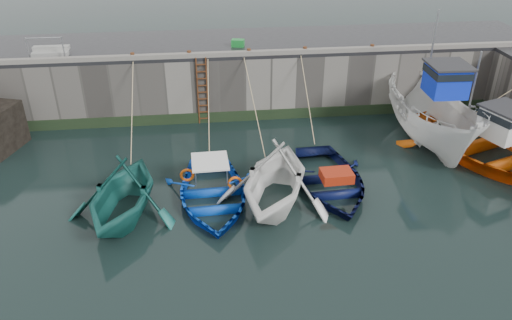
{
  "coord_description": "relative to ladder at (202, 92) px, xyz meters",
  "views": [
    {
      "loc": [
        -2.07,
        -11.86,
        10.05
      ],
      "look_at": [
        -0.22,
        3.88,
        1.2
      ],
      "focal_mm": 35.0,
      "sensor_mm": 36.0,
      "label": 1
    }
  ],
  "objects": [
    {
      "name": "ground",
      "position": [
        2.0,
        -9.91,
        -1.59
      ],
      "size": [
        120.0,
        120.0,
        0.0
      ],
      "primitive_type": "plane",
      "color": "black",
      "rests_on": "ground"
    },
    {
      "name": "quay_back",
      "position": [
        2.0,
        2.59,
        -0.09
      ],
      "size": [
        30.0,
        5.0,
        3.0
      ],
      "primitive_type": "cube",
      "color": "slate",
      "rests_on": "ground"
    },
    {
      "name": "road_back",
      "position": [
        2.0,
        2.59,
        1.49
      ],
      "size": [
        30.0,
        5.0,
        0.16
      ],
      "primitive_type": "cube",
      "color": "black",
      "rests_on": "quay_back"
    },
    {
      "name": "kerb_back",
      "position": [
        2.0,
        0.24,
        1.67
      ],
      "size": [
        30.0,
        0.3,
        0.2
      ],
      "primitive_type": "cube",
      "color": "slate",
      "rests_on": "road_back"
    },
    {
      "name": "algae_back",
      "position": [
        2.0,
        0.05,
        -1.34
      ],
      "size": [
        30.0,
        0.08,
        0.5
      ],
      "primitive_type": "cube",
      "color": "black",
      "rests_on": "ground"
    },
    {
      "name": "ladder",
      "position": [
        0.0,
        0.0,
        0.0
      ],
      "size": [
        0.51,
        0.08,
        3.2
      ],
      "color": "#3F1E0F",
      "rests_on": "ground"
    },
    {
      "name": "boat_near_white",
      "position": [
        -2.91,
        -7.25,
        -1.59
      ],
      "size": [
        4.88,
        5.37,
        2.45
      ],
      "primitive_type": "imported",
      "rotation": [
        0.0,
        0.0,
        -0.21
      ],
      "color": "#1C625A",
      "rests_on": "ground"
    },
    {
      "name": "boat_near_white_rope",
      "position": [
        -2.91,
        -2.33,
        -1.59
      ],
      "size": [
        0.04,
        5.49,
        3.1
      ],
      "primitive_type": null,
      "color": "tan",
      "rests_on": "ground"
    },
    {
      "name": "boat_near_blue",
      "position": [
        0.12,
        -6.69,
        -1.59
      ],
      "size": [
        3.78,
        5.2,
        1.06
      ],
      "primitive_type": "imported",
      "rotation": [
        0.0,
        0.0,
        0.03
      ],
      "color": "blue",
      "rests_on": "ground"
    },
    {
      "name": "boat_near_blue_rope",
      "position": [
        0.12,
        -2.05,
        -1.59
      ],
      "size": [
        0.04,
        5.01,
        3.1
      ],
      "primitive_type": null,
      "color": "tan",
      "rests_on": "ground"
    },
    {
      "name": "boat_near_blacktrim",
      "position": [
        2.32,
        -7.1,
        -1.59
      ],
      "size": [
        5.82,
        6.23,
        2.65
      ],
      "primitive_type": "imported",
      "rotation": [
        0.0,
        0.0,
        -0.36
      ],
      "color": "white",
      "rests_on": "ground"
    },
    {
      "name": "boat_near_blacktrim_rope",
      "position": [
        2.32,
        -2.26,
        -1.59
      ],
      "size": [
        0.04,
        5.36,
        3.1
      ],
      "primitive_type": null,
      "color": "tan",
      "rests_on": "ground"
    },
    {
      "name": "boat_near_navy",
      "position": [
        4.52,
        -6.24,
        -1.59
      ],
      "size": [
        3.86,
        5.28,
        1.07
      ],
      "primitive_type": "imported",
      "rotation": [
        0.0,
        0.0,
        0.04
      ],
      "color": "#09103A",
      "rests_on": "ground"
    },
    {
      "name": "boat_near_navy_rope",
      "position": [
        4.52,
        -1.83,
        -1.59
      ],
      "size": [
        0.04,
        4.62,
        3.1
      ],
      "primitive_type": null,
      "color": "tan",
      "rests_on": "ground"
    },
    {
      "name": "boat_far_white",
      "position": [
        9.78,
        -3.16,
        -0.4
      ],
      "size": [
        3.06,
        7.45,
        5.84
      ],
      "rotation": [
        0.0,
        0.0,
        -0.04
      ],
      "color": "silver",
      "rests_on": "ground"
    },
    {
      "name": "boat_far_orange",
      "position": [
        11.51,
        -4.74,
        -1.1
      ],
      "size": [
        7.39,
        8.68,
        4.52
      ],
      "rotation": [
        0.0,
        0.0,
        0.34
      ],
      "color": "#E5580C",
      "rests_on": "ground"
    },
    {
      "name": "fish_crate",
      "position": [
        1.82,
        1.7,
        1.73
      ],
      "size": [
        0.67,
        0.51,
        0.33
      ],
      "primitive_type": "cube",
      "rotation": [
        0.0,
        0.0,
        -0.25
      ],
      "color": "#177F2D",
      "rests_on": "road_back"
    },
    {
      "name": "railing",
      "position": [
        -6.75,
        1.33,
        1.77
      ],
      "size": [
        1.6,
        1.05,
        1.0
      ],
      "color": "#A5A8AD",
      "rests_on": "road_back"
    },
    {
      "name": "bollard_a",
      "position": [
        -3.0,
        0.34,
        1.71
      ],
      "size": [
        0.18,
        0.18,
        0.28
      ],
      "primitive_type": "cylinder",
      "color": "#3F1E0F",
      "rests_on": "road_back"
    },
    {
      "name": "bollard_b",
      "position": [
        -0.5,
        0.34,
        1.71
      ],
      "size": [
        0.18,
        0.18,
        0.28
      ],
      "primitive_type": "cylinder",
      "color": "#3F1E0F",
      "rests_on": "road_back"
    },
    {
      "name": "bollard_c",
      "position": [
        2.2,
        0.34,
        1.71
      ],
      "size": [
        0.18,
        0.18,
        0.28
      ],
      "primitive_type": "cylinder",
      "color": "#3F1E0F",
      "rests_on": "road_back"
    },
    {
      "name": "bollard_d",
      "position": [
        4.8,
        0.34,
        1.71
      ],
      "size": [
        0.18,
        0.18,
        0.28
      ],
      "primitive_type": "cylinder",
      "color": "#3F1E0F",
      "rests_on": "road_back"
    },
    {
      "name": "bollard_e",
      "position": [
        8.0,
        0.34,
        1.71
      ],
      "size": [
        0.18,
        0.18,
        0.28
      ],
      "primitive_type": "cylinder",
      "color": "#3F1E0F",
      "rests_on": "road_back"
    }
  ]
}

